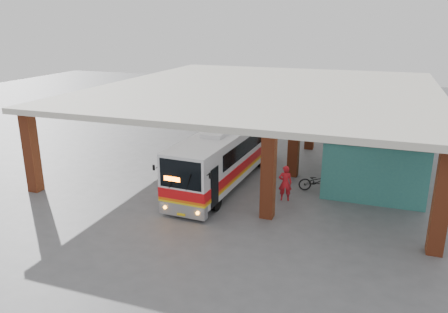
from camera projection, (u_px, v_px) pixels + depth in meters
ground at (228, 187)px, 24.00m from camera, size 90.00×90.00×0.00m
brick_columns at (275, 130)px, 27.38m from camera, size 20.10×21.60×4.35m
canopy_roof at (268, 89)px, 28.33m from camera, size 21.00×23.00×0.30m
shop_building at (376, 153)px, 24.71m from camera, size 5.20×8.20×3.11m
coach_bus at (227, 154)px, 24.31m from camera, size 2.87×11.27×3.25m
motorcycle at (317, 181)px, 23.32m from camera, size 2.09×1.25×1.04m
pedestrian at (285, 183)px, 21.95m from camera, size 0.76×0.58×1.85m
red_chair at (330, 153)px, 28.83m from camera, size 0.43×0.43×0.82m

